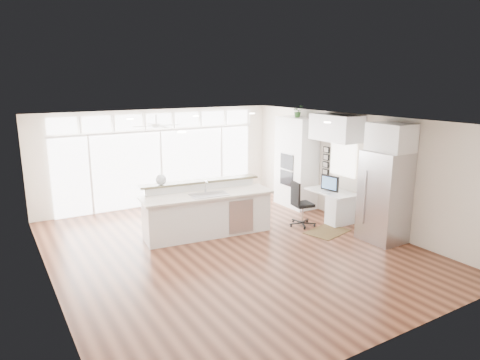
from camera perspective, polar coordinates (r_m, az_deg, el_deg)
floor at (r=9.22m, az=-1.30°, el=-9.09°), size 7.00×8.00×0.02m
ceiling at (r=8.57m, az=-1.40°, el=7.93°), size 7.00×8.00×0.02m
wall_back at (r=12.35m, az=-10.65°, el=3.00°), size 7.00×0.04×2.70m
wall_front at (r=5.84m, az=18.87°, el=-8.97°), size 7.00×0.04×2.70m
wall_left at (r=7.74m, az=-24.49°, el=-4.04°), size 0.04×8.00×2.70m
wall_right at (r=10.92m, az=14.78°, el=1.48°), size 0.04×8.00×2.70m
glass_wall at (r=12.35m, az=-10.49°, el=1.59°), size 5.80×0.06×2.08m
transom_row at (r=12.16m, az=-10.76°, el=7.74°), size 5.90×0.06×0.40m
desk_window at (r=11.06m, az=13.59°, el=2.74°), size 0.04×0.85×0.85m
ceiling_fan at (r=10.91m, az=-11.12°, el=7.66°), size 1.16×1.16×0.32m
recessed_lights at (r=8.74m, az=-2.06°, el=7.90°), size 3.40×3.00×0.02m
oven_cabinet at (r=12.03m, az=7.51°, el=2.36°), size 0.64×1.20×2.50m
desk_nook at (r=11.10m, az=12.05°, el=-3.35°), size 0.72×1.30×0.76m
upper_cabinets at (r=10.75m, az=12.71°, el=6.81°), size 0.64×1.30×0.64m
refrigerator at (r=9.84m, az=18.70°, el=-2.15°), size 0.76×0.90×2.00m
fridge_cabinet at (r=9.64m, az=19.49°, el=5.38°), size 0.64×0.90×0.60m
framed_photos at (r=11.53m, az=11.39°, el=2.51°), size 0.06×0.22×0.80m
kitchen_island at (r=9.81m, az=-4.34°, el=-3.98°), size 3.10×1.46×1.19m
rug at (r=10.33m, az=11.56°, el=-6.76°), size 1.13×0.93×0.01m
office_chair at (r=10.50m, az=8.37°, el=-3.18°), size 0.66×0.62×1.10m
fishbowl at (r=9.73m, az=-10.50°, el=0.07°), size 0.26×0.26×0.25m
monitor at (r=10.90m, az=11.89°, el=-0.40°), size 0.17×0.53×0.44m
keyboard at (r=10.84m, az=11.18°, el=-1.58°), size 0.13×0.35×0.02m
potted_plant at (r=11.85m, az=7.71°, el=8.90°), size 0.34×0.36×0.25m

